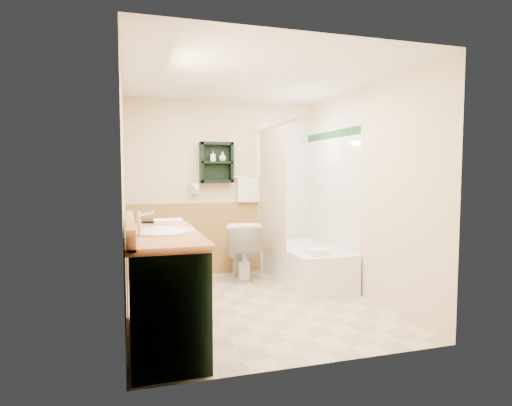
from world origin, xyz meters
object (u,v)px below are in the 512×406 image
(wall_shelf, at_px, (217,162))
(bathtub, at_px, (306,264))
(soap_bottle_b, at_px, (223,158))
(hair_dryer, at_px, (194,188))
(vanity_book, at_px, (139,211))
(vanity, at_px, (164,288))
(soap_bottle_a, at_px, (213,159))
(toilet, at_px, (241,251))

(wall_shelf, height_order, bathtub, wall_shelf)
(wall_shelf, distance_m, soap_bottle_b, 0.10)
(hair_dryer, distance_m, vanity_book, 1.58)
(vanity, distance_m, soap_bottle_a, 2.57)
(wall_shelf, bearing_deg, hair_dryer, 175.24)
(vanity, bearing_deg, vanity_book, 101.71)
(bathtub, distance_m, vanity_book, 2.33)
(wall_shelf, bearing_deg, soap_bottle_b, -3.52)
(toilet, relative_size, vanity_book, 3.38)
(toilet, bearing_deg, vanity, 64.95)
(hair_dryer, bearing_deg, bathtub, -28.77)
(wall_shelf, distance_m, vanity, 2.57)
(hair_dryer, distance_m, bathtub, 1.79)
(vanity, bearing_deg, toilet, 57.97)
(wall_shelf, bearing_deg, vanity_book, -128.06)
(vanity_book, height_order, soap_bottle_b, soap_bottle_b)
(bathtub, distance_m, toilet, 0.88)
(hair_dryer, distance_m, soap_bottle_a, 0.47)
(vanity_book, xyz_separation_m, soap_bottle_b, (1.14, 1.35, 0.57))
(soap_bottle_a, xyz_separation_m, soap_bottle_b, (0.13, 0.00, 0.02))
(toilet, relative_size, soap_bottle_a, 5.57)
(wall_shelf, xyz_separation_m, bathtub, (1.03, -0.70, -1.32))
(wall_shelf, distance_m, vanity_book, 1.79)
(vanity, relative_size, soap_bottle_a, 10.41)
(toilet, distance_m, soap_bottle_a, 1.29)
(toilet, distance_m, vanity_book, 1.80)
(vanity, xyz_separation_m, soap_bottle_a, (0.85, 2.14, 1.13))
(bathtub, xyz_separation_m, vanity_book, (-2.08, -0.65, 0.81))
(soap_bottle_a, height_order, soap_bottle_b, soap_bottle_b)
(wall_shelf, height_order, hair_dryer, wall_shelf)
(soap_bottle_a, bearing_deg, vanity, -111.55)
(wall_shelf, relative_size, bathtub, 0.37)
(hair_dryer, bearing_deg, soap_bottle_b, -4.50)
(bathtub, height_order, soap_bottle_a, soap_bottle_a)
(vanity_book, bearing_deg, soap_bottle_b, 65.85)
(soap_bottle_b, bearing_deg, bathtub, -36.47)
(vanity_book, bearing_deg, wall_shelf, 68.03)
(wall_shelf, relative_size, vanity, 0.38)
(bathtub, bearing_deg, soap_bottle_b, 143.53)
(vanity, xyz_separation_m, soap_bottle_b, (0.98, 2.14, 1.15))
(wall_shelf, xyz_separation_m, toilet, (0.25, -0.32, -1.17))
(wall_shelf, xyz_separation_m, vanity_book, (-1.06, -1.35, -0.51))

